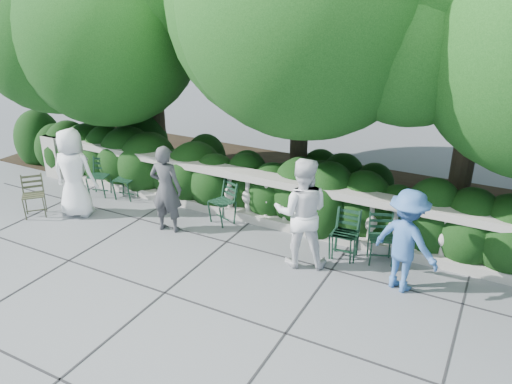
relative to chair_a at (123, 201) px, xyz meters
The scene contains 15 objects.
ground 3.63m from the chair_a, 21.43° to the right, with size 90.00×90.00×0.00m, color #5B5D63.
balustrade 3.44m from the chair_a, ahead, with size 12.00×0.44×1.00m.
shrub_hedge 3.77m from the chair_a, 26.39° to the left, with size 15.00×2.60×1.70m, color black, non-canonical shape.
tree_canopy 5.97m from the chair_a, 24.70° to the left, with size 15.04×6.52×6.78m.
chair_a is the anchor object (origin of this frame).
chair_b 0.63m from the chair_a, 168.87° to the right, with size 0.44×0.48×0.84m, color black, non-canonical shape.
chair_c 4.94m from the chair_a, ahead, with size 0.44×0.48×0.84m, color black, non-canonical shape.
chair_d 2.37m from the chair_a, ahead, with size 0.44×0.48×0.84m, color black, non-canonical shape.
chair_e 5.54m from the chair_a, ahead, with size 0.44×0.48×0.84m, color black, non-canonical shape.
chair_f 4.90m from the chair_a, ahead, with size 0.44×0.48×0.84m, color black, non-canonical shape.
chair_weathered 1.73m from the chair_a, 122.29° to the right, with size 0.44×0.48×0.84m, color black, non-canonical shape.
person_businessman 1.31m from the chair_a, 109.87° to the right, with size 0.87×0.56×1.77m, color white.
person_woman_grey 1.96m from the chair_a, 20.08° to the right, with size 0.60×0.40×1.65m, color #3B3C40.
person_casual_man 4.46m from the chair_a, ahead, with size 0.89×0.70×1.84m, color white.
person_older_blue 6.05m from the chair_a, ahead, with size 1.04×0.60×1.60m, color #355E9F.
Camera 1 is at (3.67, -5.93, 4.32)m, focal length 35.00 mm.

